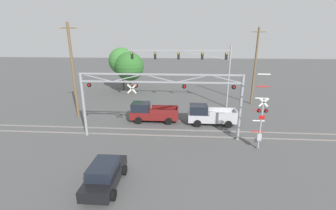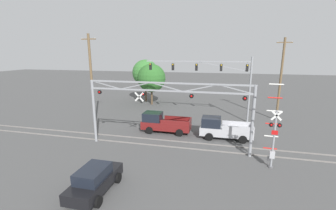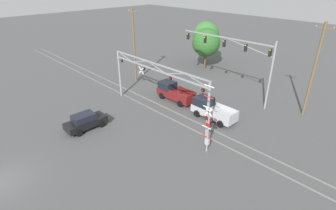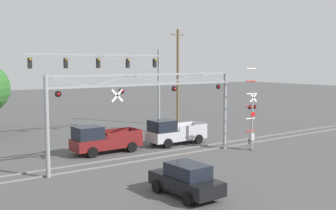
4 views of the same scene
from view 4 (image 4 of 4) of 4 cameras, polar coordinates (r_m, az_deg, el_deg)
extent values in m
cube|color=gray|center=(29.75, -2.87, -7.40)|extent=(80.00, 0.08, 0.10)
cube|color=gray|center=(30.92, -4.34, -6.90)|extent=(80.00, 0.08, 0.10)
cylinder|color=gray|center=(25.74, -16.06, -2.90)|extent=(0.26, 0.26, 6.08)
cylinder|color=gray|center=(33.47, 7.71, -0.78)|extent=(0.26, 0.26, 6.08)
cube|color=gray|center=(28.77, -2.61, 2.77)|extent=(14.64, 0.14, 0.14)
cube|color=gray|center=(28.74, -2.62, 4.14)|extent=(14.64, 0.14, 0.14)
cube|color=gray|center=(26.02, -13.24, 3.07)|extent=(2.90, 0.08, 0.77)
cube|color=gray|center=(27.27, -7.67, 3.29)|extent=(2.90, 0.08, 0.77)
cube|color=gray|center=(28.76, -2.62, 3.46)|extent=(2.90, 0.08, 0.77)
cube|color=gray|center=(30.44, 1.91, 3.58)|extent=(2.90, 0.08, 0.77)
cube|color=gray|center=(32.30, 5.93, 3.68)|extent=(2.90, 0.08, 0.77)
cylinder|color=black|center=(25.79, -14.66, 1.45)|extent=(0.38, 0.10, 0.38)
sphere|color=red|center=(25.73, -14.60, 1.44)|extent=(0.18, 0.18, 0.18)
cylinder|color=gray|center=(25.78, -14.67, 1.98)|extent=(0.04, 0.04, 0.10)
cylinder|color=black|center=(27.66, -6.33, 1.88)|extent=(0.38, 0.10, 0.38)
sphere|color=red|center=(27.60, -6.26, 1.87)|extent=(0.18, 0.18, 0.18)
cylinder|color=gray|center=(27.65, -6.34, 2.37)|extent=(0.04, 0.04, 0.10)
cylinder|color=black|center=(30.04, 0.82, 2.21)|extent=(0.38, 0.10, 0.38)
sphere|color=red|center=(29.98, 0.90, 2.21)|extent=(0.18, 0.18, 0.18)
cylinder|color=gray|center=(30.02, 0.82, 2.67)|extent=(0.04, 0.04, 0.10)
cylinder|color=black|center=(32.81, 6.84, 2.47)|extent=(0.38, 0.10, 0.38)
sphere|color=red|center=(32.76, 6.92, 2.46)|extent=(0.18, 0.18, 0.18)
cylinder|color=gray|center=(32.79, 6.85, 2.89)|extent=(0.04, 0.04, 0.10)
cube|color=white|center=(27.41, -6.88, 1.29)|extent=(0.88, 0.03, 0.88)
cube|color=white|center=(27.41, -6.88, 1.29)|extent=(0.88, 0.03, 0.88)
cylinder|color=black|center=(27.39, -6.85, 1.29)|extent=(0.04, 0.04, 0.02)
cylinder|color=gray|center=(33.42, 11.30, -2.23)|extent=(0.16, 0.16, 4.49)
cylinder|color=#59595B|center=(33.78, 11.22, -5.91)|extent=(0.35, 0.35, 0.10)
cube|color=white|center=(33.14, 11.50, 1.00)|extent=(0.78, 0.03, 0.78)
cube|color=white|center=(33.14, 11.50, 1.00)|extent=(0.78, 0.03, 0.78)
cylinder|color=black|center=(33.12, 11.53, 0.99)|extent=(0.04, 0.04, 0.02)
cylinder|color=black|center=(33.07, 11.01, -0.31)|extent=(0.32, 0.09, 0.32)
sphere|color=red|center=(33.03, 11.08, -0.32)|extent=(0.16, 0.16, 0.16)
cylinder|color=black|center=(33.49, 11.66, -0.25)|extent=(0.32, 0.09, 0.32)
sphere|color=red|center=(33.45, 11.73, -0.26)|extent=(0.16, 0.16, 0.16)
cube|color=gray|center=(33.28, 11.33, -0.28)|extent=(0.64, 0.06, 0.06)
cube|color=red|center=(33.27, 11.44, -1.23)|extent=(0.44, 0.02, 0.32)
cube|color=#B2B2B7|center=(33.60, 11.26, -4.24)|extent=(0.36, 0.28, 0.56)
cylinder|color=red|center=(33.39, 11.06, -3.46)|extent=(0.97, 0.09, 0.10)
cylinder|color=white|center=(33.24, 11.08, -1.82)|extent=(0.97, 0.09, 0.10)
cylinder|color=red|center=(33.13, 11.10, -0.16)|extent=(0.97, 0.09, 0.10)
cylinder|color=white|center=(33.04, 11.13, 1.51)|extent=(0.97, 0.09, 0.10)
cylinder|color=red|center=(32.98, 11.15, 3.18)|extent=(0.97, 0.09, 0.10)
cylinder|color=white|center=(32.94, 11.17, 4.86)|extent=(0.97, 0.09, 0.10)
cube|color=#3F3F42|center=(33.53, 11.04, -4.86)|extent=(0.24, 0.12, 0.36)
cylinder|color=gray|center=(41.79, -1.25, 1.95)|extent=(0.24, 0.24, 8.11)
cube|color=gray|center=(38.30, -9.46, 6.71)|extent=(13.23, 0.14, 0.14)
cube|color=gray|center=(39.90, -5.18, 5.86)|extent=(6.63, 0.08, 1.28)
cylinder|color=gray|center=(35.96, -18.24, 6.33)|extent=(0.04, 0.04, 0.30)
cube|color=black|center=(35.95, -18.22, 5.40)|extent=(0.30, 0.26, 0.87)
sphere|color=yellow|center=(35.79, -18.15, 5.89)|extent=(0.18, 0.18, 0.18)
cylinder|color=gray|center=(37.02, -13.71, 6.43)|extent=(0.04, 0.04, 0.30)
cube|color=black|center=(37.01, -13.69, 5.52)|extent=(0.30, 0.26, 0.87)
sphere|color=yellow|center=(36.86, -13.60, 6.00)|extent=(0.18, 0.18, 0.18)
cylinder|color=gray|center=(38.30, -9.46, 6.48)|extent=(0.04, 0.04, 0.30)
cube|color=black|center=(38.29, -9.44, 5.61)|extent=(0.30, 0.26, 0.87)
sphere|color=yellow|center=(38.15, -9.34, 6.07)|extent=(0.18, 0.18, 0.18)
cylinder|color=gray|center=(39.77, -5.50, 6.50)|extent=(0.04, 0.04, 0.30)
cube|color=black|center=(39.77, -5.49, 5.66)|extent=(0.30, 0.26, 0.87)
sphere|color=yellow|center=(39.63, -5.37, 6.10)|extent=(0.18, 0.18, 0.18)
cylinder|color=gray|center=(41.42, -1.83, 6.49)|extent=(0.04, 0.04, 0.30)
cube|color=black|center=(41.41, -1.83, 5.68)|extent=(0.30, 0.26, 0.87)
sphere|color=yellow|center=(41.28, -1.70, 6.11)|extent=(0.18, 0.18, 0.18)
cube|color=maroon|center=(32.33, -8.30, -5.02)|extent=(5.32, 1.88, 0.83)
cube|color=black|center=(31.50, -10.80, -3.72)|extent=(1.94, 1.73, 0.93)
cube|color=maroon|center=(31.96, -5.86, -3.98)|extent=(2.98, 0.08, 0.42)
cube|color=maroon|center=(33.50, -7.41, -3.55)|extent=(2.98, 0.08, 0.42)
cube|color=maroon|center=(33.50, -4.36, -3.51)|extent=(0.10, 1.80, 0.42)
cylinder|color=black|center=(30.85, -10.18, -6.35)|extent=(0.79, 0.24, 0.79)
cylinder|color=black|center=(32.54, -11.66, -5.75)|extent=(0.79, 0.24, 0.79)
cylinder|color=black|center=(32.40, -4.91, -5.70)|extent=(0.79, 0.24, 0.79)
cylinder|color=black|center=(34.01, -6.58, -5.17)|extent=(0.79, 0.24, 0.79)
cube|color=#B7B7BC|center=(35.34, 1.19, -4.04)|extent=(5.18, 1.88, 0.83)
cube|color=black|center=(34.32, -0.79, -2.84)|extent=(1.89, 1.73, 0.93)
cube|color=#B7B7BC|center=(35.19, 3.43, -3.06)|extent=(2.89, 0.08, 0.42)
cube|color=#B7B7BC|center=(36.57, 1.64, -2.72)|extent=(2.89, 0.08, 0.42)
cube|color=#B7B7BC|center=(36.82, 4.33, -2.68)|extent=(0.10, 1.80, 0.42)
cylinder|color=black|center=(33.72, -0.01, -5.23)|extent=(0.79, 0.24, 0.79)
cylinder|color=black|center=(35.24, -1.84, -4.75)|extent=(0.79, 0.24, 0.79)
cylinder|color=black|center=(35.67, 4.17, -4.64)|extent=(0.79, 0.24, 0.79)
cylinder|color=black|center=(37.12, 2.27, -4.22)|extent=(0.79, 0.24, 0.79)
cube|color=black|center=(21.92, 2.39, -10.48)|extent=(1.76, 4.26, 0.70)
cube|color=black|center=(21.61, 2.68, -8.83)|extent=(1.50, 2.21, 0.68)
cylinder|color=black|center=(22.49, -1.49, -10.98)|extent=(0.24, 0.67, 0.67)
cylinder|color=black|center=(23.51, 2.14, -10.24)|extent=(0.24, 0.67, 0.67)
cylinder|color=black|center=(20.54, 2.67, -12.62)|extent=(0.24, 0.67, 0.67)
cylinder|color=black|center=(21.65, 6.43, -11.68)|extent=(0.24, 0.67, 0.67)
cylinder|color=brown|center=(45.44, 1.34, 3.69)|extent=(0.28, 0.28, 10.38)
cube|color=brown|center=(45.51, 1.35, 9.48)|extent=(1.80, 0.12, 0.12)
cylinder|color=silver|center=(45.02, 0.52, 9.65)|extent=(0.08, 0.08, 0.12)
cylinder|color=silver|center=(46.02, 2.18, 9.56)|extent=(0.08, 0.08, 0.12)
camera|label=1|loc=(18.67, 40.46, 11.59)|focal=24.00mm
camera|label=2|loc=(21.21, 39.66, 8.97)|focal=24.00mm
camera|label=3|loc=(37.42, 45.01, 15.83)|focal=28.00mm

